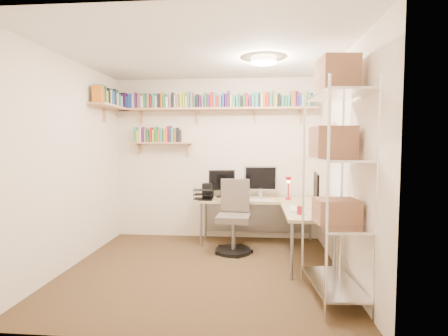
# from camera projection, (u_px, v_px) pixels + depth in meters

# --- Properties ---
(ground) EXTENTS (3.20, 3.20, 0.00)m
(ground) POSITION_uv_depth(u_px,v_px,m) (203.00, 270.00, 4.12)
(ground) COLOR #412F1C
(ground) RESTS_ON ground
(room_shell) EXTENTS (3.24, 3.04, 2.52)m
(room_shell) POSITION_uv_depth(u_px,v_px,m) (203.00, 138.00, 4.01)
(room_shell) COLOR #F5E4C7
(room_shell) RESTS_ON ground
(wall_shelves) EXTENTS (3.12, 1.09, 0.80)m
(wall_shelves) POSITION_uv_depth(u_px,v_px,m) (187.00, 108.00, 5.30)
(wall_shelves) COLOR tan
(wall_shelves) RESTS_ON ground
(corner_desk) EXTENTS (1.78, 1.70, 1.16)m
(corner_desk) POSITION_uv_depth(u_px,v_px,m) (261.00, 202.00, 4.97)
(corner_desk) COLOR tan
(corner_desk) RESTS_ON ground
(office_chair) EXTENTS (0.52, 0.53, 0.99)m
(office_chair) POSITION_uv_depth(u_px,v_px,m) (234.00, 221.00, 4.81)
(office_chair) COLOR black
(office_chair) RESTS_ON ground
(wire_rack) EXTENTS (0.51, 0.92, 2.28)m
(wire_rack) POSITION_uv_depth(u_px,v_px,m) (335.00, 149.00, 3.28)
(wire_rack) COLOR silver
(wire_rack) RESTS_ON ground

